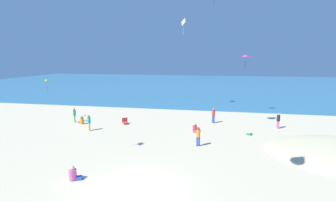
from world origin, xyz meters
The scene contains 15 objects.
ground_plane centered at (0.00, 10.00, 0.00)m, with size 120.00×120.00×0.00m, color beige.
ocean_water centered at (0.00, 48.83, 0.03)m, with size 120.00×60.00×0.05m, color teal.
beach_chair_mid_beach centered at (-4.80, 11.51, 0.29)m, with size 0.79×0.84×0.62m.
cooler_box centered at (6.64, 10.27, 0.13)m, with size 0.45×0.62×0.26m.
person_0 centered at (2.13, 10.17, 0.29)m, with size 0.40×0.64×0.77m.
person_1 centered at (3.71, 13.42, 0.87)m, with size 0.42×0.42×1.51m.
person_3 centered at (9.52, 12.63, 0.83)m, with size 0.37×0.37×1.43m.
person_4 centered at (-8.97, 10.73, 0.28)m, with size 0.68×0.50×0.77m.
person_5 centered at (-3.55, 0.68, 0.30)m, with size 0.72×0.55×0.81m.
person_6 centered at (2.60, 6.82, 0.83)m, with size 0.38×0.38×1.44m.
person_7 centered at (-9.98, 11.18, 0.82)m, with size 0.39×0.39×1.42m.
person_8 centered at (-7.13, 8.86, 0.80)m, with size 0.38×0.38×1.39m.
kite_white centered at (-0.19, 19.95, 10.63)m, with size 0.58×0.81×1.99m.
kite_magenta centered at (7.07, 18.38, 6.60)m, with size 0.91×0.77×1.60m.
kite_lime centered at (-13.01, 11.51, 4.11)m, with size 0.45×0.43×1.55m.
Camera 1 is at (3.47, -9.79, 6.33)m, focal length 25.34 mm.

